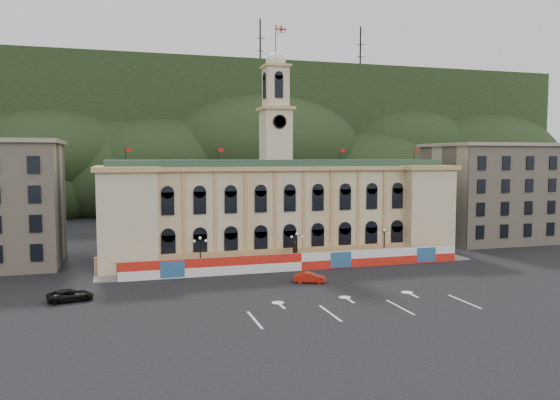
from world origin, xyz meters
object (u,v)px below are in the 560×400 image
object	(u,v)px
statue	(295,258)
red_sedan	(310,278)
black_suv	(70,295)
lamp_center	(297,247)

from	to	relation	value
statue	red_sedan	xyz separation A→B (m)	(-1.40, -10.51, -0.52)
red_sedan	black_suv	xyz separation A→B (m)	(-28.60, -0.91, 0.01)
red_sedan	lamp_center	bearing A→B (deg)	11.49
lamp_center	red_sedan	distance (m)	9.91
lamp_center	statue	bearing A→B (deg)	90.00
lamp_center	red_sedan	world-z (taller)	lamp_center
black_suv	red_sedan	bearing A→B (deg)	-99.87
statue	lamp_center	bearing A→B (deg)	-90.00
statue	red_sedan	size ratio (longest dim) A/B	0.86
black_suv	lamp_center	bearing A→B (deg)	-82.54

